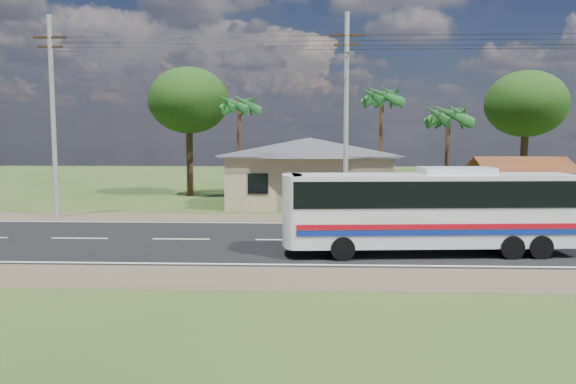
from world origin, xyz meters
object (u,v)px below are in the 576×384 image
(waiting_shed, at_px, (520,167))
(coach_bus, at_px, (433,205))
(motorcycle, at_px, (361,209))
(person, at_px, (575,207))

(waiting_shed, xyz_separation_m, coach_bus, (-7.26, -11.11, -0.83))
(coach_bus, bearing_deg, waiting_shed, 52.28)
(coach_bus, bearing_deg, motorcycle, 95.46)
(waiting_shed, bearing_deg, person, -60.42)
(waiting_shed, height_order, motorcycle, waiting_shed)
(coach_bus, distance_m, motorcycle, 10.41)
(motorcycle, relative_size, person, 0.91)
(coach_bus, height_order, motorcycle, coach_bus)
(waiting_shed, xyz_separation_m, person, (1.75, -3.08, -1.89))
(coach_bus, xyz_separation_m, person, (9.01, 8.02, -1.06))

